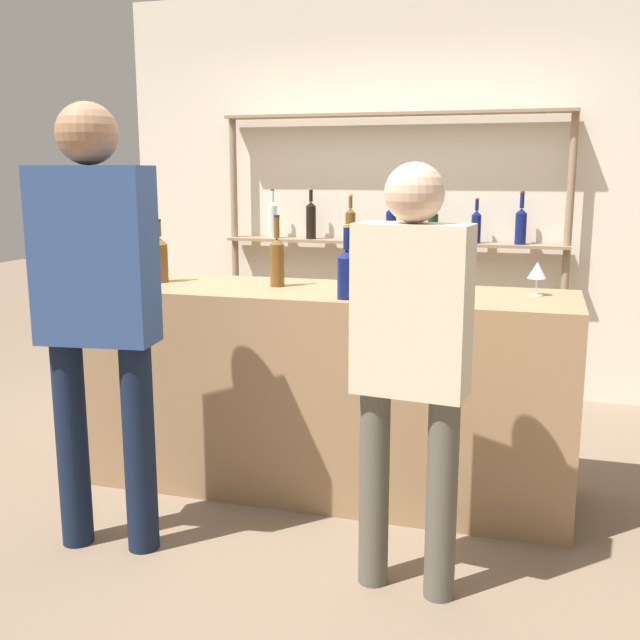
{
  "coord_description": "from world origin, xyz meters",
  "views": [
    {
      "loc": [
        1.01,
        -3.42,
        1.57
      ],
      "look_at": [
        0.0,
        0.0,
        0.86
      ],
      "focal_mm": 42.0,
      "sensor_mm": 36.0,
      "label": 1
    }
  ],
  "objects_px": {
    "counter_bottle_1": "(159,258)",
    "cork_jar": "(417,273)",
    "counter_bottle_0": "(347,272)",
    "counter_bottle_2": "(277,260)",
    "wine_glass": "(537,271)",
    "customer_left": "(97,295)",
    "customer_right": "(411,348)"
  },
  "relations": [
    {
      "from": "customer_right",
      "to": "counter_bottle_1",
      "type": "bearing_deg",
      "value": 67.12
    },
    {
      "from": "wine_glass",
      "to": "customer_left",
      "type": "relative_size",
      "value": 0.08
    },
    {
      "from": "counter_bottle_2",
      "to": "customer_left",
      "type": "bearing_deg",
      "value": -117.24
    },
    {
      "from": "wine_glass",
      "to": "customer_left",
      "type": "xyz_separation_m",
      "value": [
        -1.68,
        -0.95,
        -0.04
      ]
    },
    {
      "from": "counter_bottle_1",
      "to": "customer_left",
      "type": "height_order",
      "value": "customer_left"
    },
    {
      "from": "counter_bottle_2",
      "to": "customer_right",
      "type": "bearing_deg",
      "value": -46.61
    },
    {
      "from": "counter_bottle_0",
      "to": "counter_bottle_1",
      "type": "relative_size",
      "value": 1.03
    },
    {
      "from": "counter_bottle_2",
      "to": "wine_glass",
      "type": "height_order",
      "value": "counter_bottle_2"
    },
    {
      "from": "cork_jar",
      "to": "customer_left",
      "type": "bearing_deg",
      "value": -138.68
    },
    {
      "from": "wine_glass",
      "to": "cork_jar",
      "type": "distance_m",
      "value": 0.56
    },
    {
      "from": "customer_right",
      "to": "customer_left",
      "type": "relative_size",
      "value": 0.87
    },
    {
      "from": "counter_bottle_0",
      "to": "wine_glass",
      "type": "distance_m",
      "value": 0.88
    },
    {
      "from": "counter_bottle_1",
      "to": "cork_jar",
      "type": "height_order",
      "value": "counter_bottle_1"
    },
    {
      "from": "customer_left",
      "to": "counter_bottle_0",
      "type": "bearing_deg",
      "value": -61.47
    },
    {
      "from": "counter_bottle_2",
      "to": "customer_right",
      "type": "relative_size",
      "value": 0.22
    },
    {
      "from": "counter_bottle_0",
      "to": "counter_bottle_2",
      "type": "xyz_separation_m",
      "value": [
        -0.42,
        0.26,
        0.01
      ]
    },
    {
      "from": "counter_bottle_1",
      "to": "wine_glass",
      "type": "relative_size",
      "value": 2.08
    },
    {
      "from": "counter_bottle_0",
      "to": "wine_glass",
      "type": "bearing_deg",
      "value": 22.54
    },
    {
      "from": "counter_bottle_1",
      "to": "counter_bottle_2",
      "type": "relative_size",
      "value": 0.91
    },
    {
      "from": "wine_glass",
      "to": "cork_jar",
      "type": "bearing_deg",
      "value": 176.24
    },
    {
      "from": "counter_bottle_0",
      "to": "counter_bottle_1",
      "type": "distance_m",
      "value": 1.07
    },
    {
      "from": "customer_right",
      "to": "counter_bottle_2",
      "type": "bearing_deg",
      "value": 50.25
    },
    {
      "from": "counter_bottle_0",
      "to": "cork_jar",
      "type": "height_order",
      "value": "counter_bottle_0"
    },
    {
      "from": "counter_bottle_2",
      "to": "cork_jar",
      "type": "relative_size",
      "value": 2.2
    },
    {
      "from": "wine_glass",
      "to": "customer_right",
      "type": "distance_m",
      "value": 1.04
    },
    {
      "from": "wine_glass",
      "to": "customer_right",
      "type": "relative_size",
      "value": 0.1
    },
    {
      "from": "counter_bottle_0",
      "to": "customer_left",
      "type": "relative_size",
      "value": 0.18
    },
    {
      "from": "counter_bottle_1",
      "to": "customer_right",
      "type": "distance_m",
      "value": 1.67
    },
    {
      "from": "counter_bottle_0",
      "to": "wine_glass",
      "type": "height_order",
      "value": "counter_bottle_0"
    },
    {
      "from": "counter_bottle_1",
      "to": "wine_glass",
      "type": "height_order",
      "value": "counter_bottle_1"
    },
    {
      "from": "counter_bottle_1",
      "to": "cork_jar",
      "type": "distance_m",
      "value": 1.31
    },
    {
      "from": "counter_bottle_0",
      "to": "customer_right",
      "type": "bearing_deg",
      "value": -56.78
    }
  ]
}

